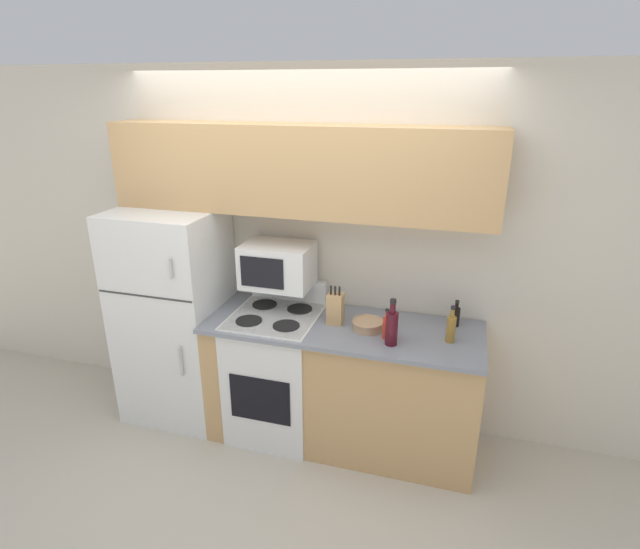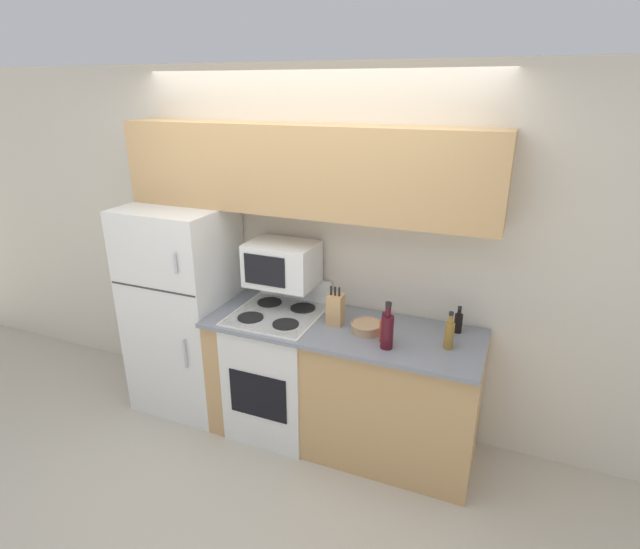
% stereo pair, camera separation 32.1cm
% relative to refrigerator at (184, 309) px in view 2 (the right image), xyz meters
% --- Properties ---
extents(ground_plane, '(12.00, 12.00, 0.00)m').
position_rel_refrigerator_xyz_m(ground_plane, '(0.92, -0.32, -0.80)').
color(ground_plane, beige).
extents(wall_back, '(8.00, 0.05, 2.55)m').
position_rel_refrigerator_xyz_m(wall_back, '(0.92, 0.35, 0.47)').
color(wall_back, beige).
rests_on(wall_back, ground_plane).
extents(lower_cabinets, '(1.84, 0.67, 0.91)m').
position_rel_refrigerator_xyz_m(lower_cabinets, '(1.29, -0.00, -0.34)').
color(lower_cabinets, tan).
rests_on(lower_cabinets, ground_plane).
extents(refrigerator, '(0.73, 0.66, 1.60)m').
position_rel_refrigerator_xyz_m(refrigerator, '(0.00, 0.00, 0.00)').
color(refrigerator, white).
rests_on(refrigerator, ground_plane).
extents(upper_cabinets, '(2.57, 0.32, 0.58)m').
position_rel_refrigerator_xyz_m(upper_cabinets, '(0.92, 0.17, 1.09)').
color(upper_cabinets, tan).
rests_on(upper_cabinets, refrigerator).
extents(stove, '(0.59, 0.65, 1.08)m').
position_rel_refrigerator_xyz_m(stove, '(0.81, -0.01, -0.33)').
color(stove, white).
rests_on(stove, ground_plane).
extents(microwave, '(0.48, 0.35, 0.30)m').
position_rel_refrigerator_xyz_m(microwave, '(0.78, 0.12, 0.44)').
color(microwave, white).
rests_on(microwave, stove).
extents(knife_block, '(0.10, 0.10, 0.27)m').
position_rel_refrigerator_xyz_m(knife_block, '(1.23, 0.01, 0.22)').
color(knife_block, tan).
rests_on(knife_block, lower_cabinets).
extents(bowl, '(0.21, 0.21, 0.06)m').
position_rel_refrigerator_xyz_m(bowl, '(1.46, -0.03, 0.14)').
color(bowl, tan).
rests_on(bowl, lower_cabinets).
extents(bottle_vinegar, '(0.06, 0.06, 0.24)m').
position_rel_refrigerator_xyz_m(bottle_vinegar, '(1.98, -0.05, 0.20)').
color(bottle_vinegar, olive).
rests_on(bottle_vinegar, lower_cabinets).
extents(bottle_soy_sauce, '(0.05, 0.05, 0.18)m').
position_rel_refrigerator_xyz_m(bottle_soy_sauce, '(2.00, 0.19, 0.18)').
color(bottle_soy_sauce, black).
rests_on(bottle_soy_sauce, lower_cabinets).
extents(bottle_hot_sauce, '(0.05, 0.05, 0.20)m').
position_rel_refrigerator_xyz_m(bottle_hot_sauce, '(1.59, -0.11, 0.19)').
color(bottle_hot_sauce, red).
rests_on(bottle_hot_sauce, lower_cabinets).
extents(bottle_wine_red, '(0.08, 0.08, 0.30)m').
position_rel_refrigerator_xyz_m(bottle_wine_red, '(1.63, -0.18, 0.23)').
color(bottle_wine_red, '#470F19').
rests_on(bottle_wine_red, lower_cabinets).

